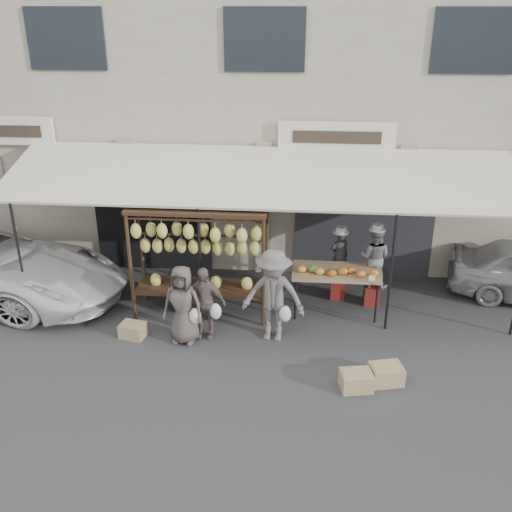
{
  "coord_description": "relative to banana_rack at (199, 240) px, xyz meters",
  "views": [
    {
      "loc": [
        0.88,
        -8.35,
        5.65
      ],
      "look_at": [
        0.02,
        1.4,
        1.3
      ],
      "focal_mm": 40.0,
      "sensor_mm": 36.0,
      "label": 1
    }
  ],
  "objects": [
    {
      "name": "customer_right",
      "position": [
        1.47,
        -0.8,
        -0.69
      ],
      "size": [
        1.21,
        0.8,
        1.76
      ],
      "primitive_type": "imported",
      "rotation": [
        0.0,
        0.0,
        -0.13
      ],
      "color": "#645F5C",
      "rests_on": "ground_plane"
    },
    {
      "name": "customer_left",
      "position": [
        -0.13,
        -1.02,
        -0.83
      ],
      "size": [
        0.78,
        0.56,
        1.49
      ],
      "primitive_type": "imported",
      "rotation": [
        0.0,
        0.0,
        -0.13
      ],
      "color": "#4C433E",
      "rests_on": "ground_plane"
    },
    {
      "name": "vendor_right",
      "position": [
        3.39,
        0.69,
        -0.53
      ],
      "size": [
        0.72,
        0.63,
        1.25
      ],
      "primitive_type": "imported",
      "rotation": [
        0.0,
        0.0,
        2.86
      ],
      "color": "gray",
      "rests_on": "stool_right"
    },
    {
      "name": "vendor_left",
      "position": [
        2.71,
        0.9,
        -0.61
      ],
      "size": [
        0.47,
        0.39,
        1.11
      ],
      "primitive_type": "imported",
      "rotation": [
        0.0,
        0.0,
        3.49
      ],
      "color": "#29282B",
      "rests_on": "stool_left"
    },
    {
      "name": "customer_mid",
      "position": [
        0.21,
        -0.82,
        -0.88
      ],
      "size": [
        0.83,
        0.38,
        1.39
      ],
      "primitive_type": "imported",
      "rotation": [
        0.0,
        0.0,
        -0.06
      ],
      "color": "#695A56",
      "rests_on": "ground_plane"
    },
    {
      "name": "crate_near_a",
      "position": [
        2.88,
        -2.18,
        -1.42
      ],
      "size": [
        0.56,
        0.46,
        0.3
      ],
      "primitive_type": "cube",
      "rotation": [
        0.0,
        0.0,
        0.19
      ],
      "color": "tan",
      "rests_on": "ground_plane"
    },
    {
      "name": "stool_left",
      "position": [
        2.71,
        0.9,
        -1.37
      ],
      "size": [
        0.32,
        0.32,
        0.4
      ],
      "primitive_type": "cube",
      "rotation": [
        0.0,
        0.0,
        -0.15
      ],
      "color": "maroon",
      "rests_on": "ground_plane"
    },
    {
      "name": "awning",
      "position": [
        1.08,
        0.85,
        1.0
      ],
      "size": [
        10.0,
        2.35,
        2.92
      ],
      "color": "beige",
      "rests_on": "ground_plane"
    },
    {
      "name": "produce_table",
      "position": [
        2.62,
        0.26,
        -0.69
      ],
      "size": [
        1.7,
        0.9,
        1.04
      ],
      "color": "#A0835F",
      "rests_on": "ground_plane"
    },
    {
      "name": "shophouse",
      "position": [
        1.07,
        5.07,
        2.08
      ],
      "size": [
        24.0,
        6.15,
        7.3
      ],
      "color": "#B1A996",
      "rests_on": "ground_plane"
    },
    {
      "name": "ground_plane",
      "position": [
        1.07,
        -1.43,
        -1.57
      ],
      "size": [
        90.0,
        90.0,
        0.0
      ],
      "primitive_type": "plane",
      "color": "#2D2D30"
    },
    {
      "name": "crate_far",
      "position": [
        -1.11,
        -0.98,
        -1.44
      ],
      "size": [
        0.51,
        0.42,
        0.27
      ],
      "primitive_type": "cube",
      "rotation": [
        0.0,
        0.0,
        -0.2
      ],
      "color": "tan",
      "rests_on": "ground_plane"
    },
    {
      "name": "stool_right",
      "position": [
        3.39,
        0.69,
        -1.36
      ],
      "size": [
        0.32,
        0.32,
        0.42
      ],
      "primitive_type": "cube",
      "rotation": [
        0.0,
        0.0,
        -0.09
      ],
      "color": "maroon",
      "rests_on": "ground_plane"
    },
    {
      "name": "crate_near_b",
      "position": [
        3.37,
        -1.97,
        -1.42
      ],
      "size": [
        0.59,
        0.5,
        0.31
      ],
      "primitive_type": "cube",
      "rotation": [
        0.0,
        0.0,
        0.24
      ],
      "color": "tan",
      "rests_on": "ground_plane"
    },
    {
      "name": "banana_rack",
      "position": [
        0.0,
        0.0,
        0.0
      ],
      "size": [
        2.6,
        0.9,
        2.24
      ],
      "color": "#322113",
      "rests_on": "ground_plane"
    }
  ]
}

